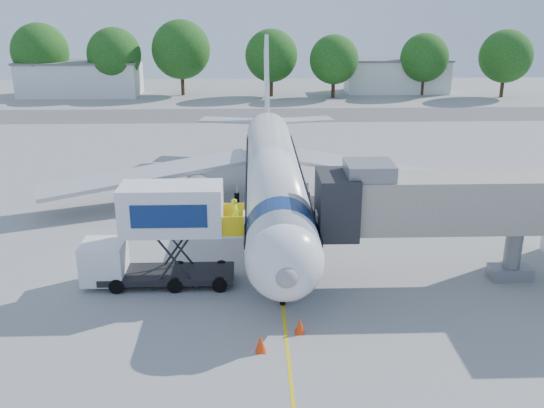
{
  "coord_description": "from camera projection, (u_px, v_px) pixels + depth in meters",
  "views": [
    {
      "loc": [
        -1.45,
        -36.46,
        14.48
      ],
      "look_at": [
        -0.32,
        -3.38,
        3.2
      ],
      "focal_mm": 40.0,
      "sensor_mm": 36.0,
      "label": 1
    }
  ],
  "objects": [
    {
      "name": "safety_cone_b",
      "position": [
        261.0,
        344.0,
        26.07
      ],
      "size": [
        0.49,
        0.49,
        0.77
      ],
      "color": "#E63C0C",
      "rests_on": "ground"
    },
    {
      "name": "outbuilding_right",
      "position": [
        396.0,
        75.0,
        97.71
      ],
      "size": [
        16.4,
        7.4,
        5.3
      ],
      "color": "silver",
      "rests_on": "ground"
    },
    {
      "name": "safety_cone_a",
      "position": [
        300.0,
        326.0,
        27.52
      ],
      "size": [
        0.46,
        0.46,
        0.73
      ],
      "color": "#E63C0C",
      "rests_on": "ground"
    },
    {
      "name": "tree_g",
      "position": [
        506.0,
        56.0,
        91.4
      ],
      "size": [
        7.94,
        7.94,
        10.12
      ],
      "color": "#382314",
      "rests_on": "ground"
    },
    {
      "name": "taxiway_strip",
      "position": [
        263.0,
        115.0,
        78.94
      ],
      "size": [
        120.0,
        10.0,
        0.01
      ],
      "primitive_type": "cube",
      "color": "#59595B",
      "rests_on": "ground"
    },
    {
      "name": "tree_d",
      "position": [
        271.0,
        56.0,
        92.13
      ],
      "size": [
        7.97,
        7.97,
        10.16
      ],
      "color": "#382314",
      "rests_on": "ground"
    },
    {
      "name": "ground",
      "position": [
        275.0,
        234.0,
        39.21
      ],
      "size": [
        160.0,
        160.0,
        0.0
      ],
      "primitive_type": "plane",
      "color": "gray",
      "rests_on": "ground"
    },
    {
      "name": "tree_c",
      "position": [
        181.0,
        50.0,
        93.11
      ],
      "size": [
        9.0,
        9.0,
        11.47
      ],
      "color": "#382314",
      "rests_on": "ground"
    },
    {
      "name": "tree_a",
      "position": [
        40.0,
        52.0,
        92.64
      ],
      "size": [
        8.64,
        8.64,
        11.02
      ],
      "color": "#382314",
      "rests_on": "ground"
    },
    {
      "name": "tree_f",
      "position": [
        424.0,
        58.0,
        93.67
      ],
      "size": [
        7.43,
        7.43,
        9.47
      ],
      "color": "#382314",
      "rests_on": "ground"
    },
    {
      "name": "jet_bridge",
      "position": [
        434.0,
        204.0,
        31.45
      ],
      "size": [
        13.9,
        3.2,
        6.6
      ],
      "color": "#A49E8C",
      "rests_on": "ground"
    },
    {
      "name": "outbuilding_left",
      "position": [
        81.0,
        78.0,
        94.22
      ],
      "size": [
        18.4,
        8.4,
        5.3
      ],
      "color": "silver",
      "rests_on": "ground"
    },
    {
      "name": "guidance_line",
      "position": [
        275.0,
        234.0,
        39.21
      ],
      "size": [
        0.15,
        70.0,
        0.01
      ],
      "primitive_type": "cube",
      "color": "yellow",
      "rests_on": "ground"
    },
    {
      "name": "aircraft",
      "position": [
        273.0,
        173.0,
        42.16
      ],
      "size": [
        34.17,
        37.73,
        11.35
      ],
      "color": "white",
      "rests_on": "ground"
    },
    {
      "name": "tree_b",
      "position": [
        114.0,
        55.0,
        92.21
      ],
      "size": [
        8.16,
        8.16,
        10.4
      ],
      "color": "#382314",
      "rests_on": "ground"
    },
    {
      "name": "tree_e",
      "position": [
        334.0,
        60.0,
        91.11
      ],
      "size": [
        7.38,
        7.38,
        9.41
      ],
      "color": "#382314",
      "rests_on": "ground"
    },
    {
      "name": "catering_hiloader",
      "position": [
        160.0,
        236.0,
        31.5
      ],
      "size": [
        8.5,
        2.44,
        5.5
      ],
      "color": "black",
      "rests_on": "ground"
    }
  ]
}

